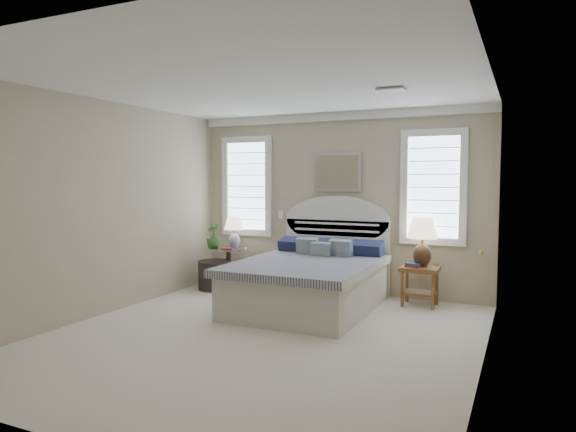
% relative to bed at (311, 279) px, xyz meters
% --- Properties ---
extents(floor, '(4.50, 5.00, 0.01)m').
position_rel_bed_xyz_m(floor, '(0.00, -1.46, -0.39)').
color(floor, silver).
rests_on(floor, ground).
extents(ceiling, '(4.50, 5.00, 0.01)m').
position_rel_bed_xyz_m(ceiling, '(0.00, -1.46, 2.31)').
color(ceiling, white).
rests_on(ceiling, wall_back).
extents(wall_back, '(4.50, 0.02, 2.70)m').
position_rel_bed_xyz_m(wall_back, '(0.00, 1.04, 0.96)').
color(wall_back, tan).
rests_on(wall_back, floor).
extents(wall_left, '(0.02, 5.00, 2.70)m').
position_rel_bed_xyz_m(wall_left, '(-2.25, -1.46, 0.96)').
color(wall_left, tan).
rests_on(wall_left, floor).
extents(wall_right, '(0.02, 5.00, 2.70)m').
position_rel_bed_xyz_m(wall_right, '(2.25, -1.46, 0.96)').
color(wall_right, tan).
rests_on(wall_right, floor).
extents(crown_molding, '(4.50, 0.08, 0.12)m').
position_rel_bed_xyz_m(crown_molding, '(0.00, 1.00, 2.25)').
color(crown_molding, white).
rests_on(crown_molding, wall_back).
extents(hvac_vent, '(0.30, 0.20, 0.02)m').
position_rel_bed_xyz_m(hvac_vent, '(1.20, -0.66, 2.29)').
color(hvac_vent, '#B2B2B2').
rests_on(hvac_vent, ceiling).
extents(switch_plate, '(0.08, 0.01, 0.12)m').
position_rel_bed_xyz_m(switch_plate, '(-0.95, 1.03, 0.76)').
color(switch_plate, white).
rests_on(switch_plate, wall_back).
extents(window_left, '(0.90, 0.06, 1.60)m').
position_rel_bed_xyz_m(window_left, '(-1.55, 1.02, 1.21)').
color(window_left, '#C9E5FF').
rests_on(window_left, wall_back).
extents(window_right, '(0.90, 0.06, 1.60)m').
position_rel_bed_xyz_m(window_right, '(1.40, 1.02, 1.21)').
color(window_right, '#C9E5FF').
rests_on(window_right, wall_back).
extents(painting, '(0.74, 0.04, 0.58)m').
position_rel_bed_xyz_m(painting, '(0.00, 1.00, 1.43)').
color(painting, silver).
rests_on(painting, wall_back).
extents(closet_door, '(0.02, 1.80, 2.40)m').
position_rel_bed_xyz_m(closet_door, '(2.23, -0.26, 0.81)').
color(closet_door, silver).
rests_on(closet_door, floor).
extents(bed, '(1.72, 2.28, 1.47)m').
position_rel_bed_xyz_m(bed, '(0.00, 0.00, 0.00)').
color(bed, beige).
rests_on(bed, floor).
extents(side_table_left, '(0.56, 0.56, 0.63)m').
position_rel_bed_xyz_m(side_table_left, '(-1.65, 0.59, 0.00)').
color(side_table_left, black).
rests_on(side_table_left, floor).
extents(nightstand_right, '(0.50, 0.40, 0.53)m').
position_rel_bed_xyz_m(nightstand_right, '(1.30, 0.69, 0.00)').
color(nightstand_right, brown).
rests_on(nightstand_right, floor).
extents(floor_pot, '(0.62, 0.62, 0.45)m').
position_rel_bed_xyz_m(floor_pot, '(-1.80, 0.40, -0.16)').
color(floor_pot, black).
rests_on(floor_pot, floor).
extents(lamp_left, '(0.36, 0.36, 0.51)m').
position_rel_bed_xyz_m(lamp_left, '(-1.59, 0.67, 0.55)').
color(lamp_left, silver).
rests_on(lamp_left, side_table_left).
extents(lamp_right, '(0.53, 0.53, 0.67)m').
position_rel_bed_xyz_m(lamp_right, '(1.31, 0.75, 0.55)').
color(lamp_right, black).
rests_on(lamp_right, nightstand_right).
extents(potted_plant, '(0.27, 0.27, 0.38)m').
position_rel_bed_xyz_m(potted_plant, '(-1.87, 0.49, 0.44)').
color(potted_plant, '#3A6D2B').
rests_on(potted_plant, side_table_left).
extents(books_left, '(0.19, 0.15, 0.02)m').
position_rel_bed_xyz_m(books_left, '(-1.60, 0.48, 0.26)').
color(books_left, maroon).
rests_on(books_left, side_table_left).
extents(books_right, '(0.22, 0.18, 0.05)m').
position_rel_bed_xyz_m(books_right, '(1.21, 0.64, 0.17)').
color(books_right, maroon).
rests_on(books_right, nightstand_right).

